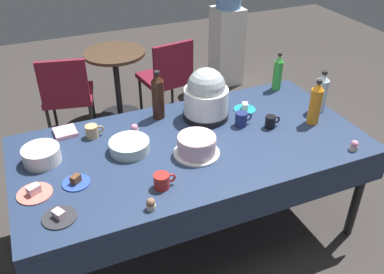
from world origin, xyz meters
The scene contains 26 objects.
ground centered at (0.00, 0.00, 0.00)m, with size 9.00×9.00×0.00m, color #383330.
potluck_table centered at (0.00, 0.00, 0.69)m, with size 2.20×1.10×0.75m.
frosted_layer_cake centered at (-0.02, -0.11, 0.81)m, with size 0.28×0.28×0.13m.
slow_cooker centered at (0.22, 0.27, 0.92)m, with size 0.32×0.32×0.37m.
glass_salad_bowl centered at (-0.38, 0.08, 0.79)m, with size 0.25×0.25×0.07m, color #B2C6BC.
ceramic_snack_bowl centered at (-0.89, 0.17, 0.80)m, with size 0.22×0.22×0.10m, color silver.
dessert_plate_teal centered at (0.52, 0.25, 0.76)m, with size 0.16×0.16×0.05m.
dessert_plate_cobalt centered at (-0.74, -0.11, 0.76)m, with size 0.16×0.16×0.05m.
dessert_plate_coral centered at (-0.96, -0.11, 0.76)m, with size 0.19×0.19×0.06m.
dessert_plate_charcoal centered at (-0.87, -0.35, 0.76)m, with size 0.17×0.17×0.05m.
cupcake_rose centered at (-0.43, -0.47, 0.78)m, with size 0.05×0.05×0.07m.
cupcake_berry centered at (-0.30, 0.26, 0.78)m, with size 0.05×0.05×0.07m.
cupcake_mint centered at (0.89, -0.46, 0.78)m, with size 0.05×0.05×0.07m.
soda_bottle_cola centered at (-0.08, 0.40, 0.91)m, with size 0.09×0.09×0.34m.
soda_bottle_lime_soda centered at (0.91, 0.45, 0.89)m, with size 0.07×0.07×0.30m.
soda_bottle_water centered at (1.00, 0.04, 0.89)m, with size 0.09×0.09×0.30m.
soda_bottle_orange_juice centered at (0.86, -0.08, 0.90)m, with size 0.08×0.08×0.32m.
coffee_mug_tan centered at (-0.56, 0.33, 0.79)m, with size 0.12×0.08×0.08m.
coffee_mug_black centered at (0.56, -0.02, 0.79)m, with size 0.11×0.07×0.08m.
coffee_mug_red centered at (-0.32, -0.33, 0.79)m, with size 0.13×0.09×0.08m.
coffee_mug_navy centered at (0.39, 0.08, 0.80)m, with size 0.12×0.08×0.10m.
paper_napkin_stack centered at (-0.72, 0.44, 0.76)m, with size 0.14×0.14×0.02m, color pink.
maroon_chair_left centered at (-0.57, 1.57, 0.49)m, with size 0.53×0.53×0.85m.
maroon_chair_right centered at (0.41, 1.57, 0.49)m, with size 0.50×0.50×0.85m.
round_cafe_table centered at (-0.05, 1.80, 0.50)m, with size 0.60×0.60×0.72m.
water_cooler centered at (1.35, 2.12, 0.59)m, with size 0.32×0.32×1.24m.
Camera 1 is at (-0.86, -2.01, 2.22)m, focal length 39.05 mm.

